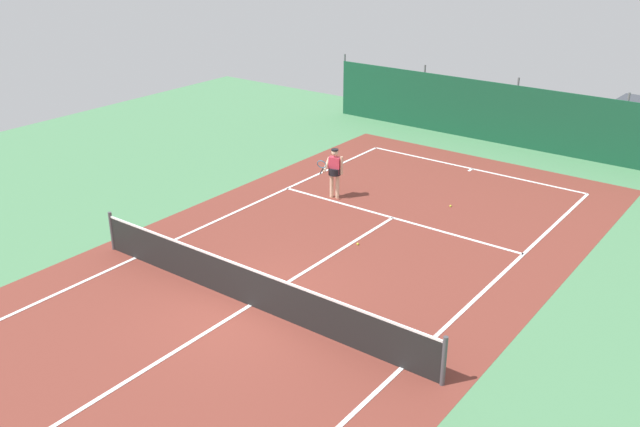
{
  "coord_description": "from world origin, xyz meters",
  "views": [
    {
      "loc": [
        9.81,
        -10.4,
        8.45
      ],
      "look_at": [
        -0.71,
        3.68,
        0.9
      ],
      "focal_mm": 39.24,
      "sensor_mm": 36.0,
      "label": 1
    }
  ],
  "objects_px": {
    "tennis_player": "(334,170)",
    "tennis_ball_near_player": "(358,244)",
    "tennis_ball_midcourt": "(451,206)",
    "parked_car": "(635,121)",
    "tennis_net": "(250,286)"
  },
  "relations": [
    {
      "from": "tennis_player",
      "to": "tennis_ball_near_player",
      "type": "height_order",
      "value": "tennis_player"
    },
    {
      "from": "tennis_player",
      "to": "tennis_ball_midcourt",
      "type": "relative_size",
      "value": 24.85
    },
    {
      "from": "tennis_player",
      "to": "tennis_ball_midcourt",
      "type": "xyz_separation_m",
      "value": [
        3.38,
        1.55,
        -0.93
      ]
    },
    {
      "from": "tennis_ball_near_player",
      "to": "parked_car",
      "type": "bearing_deg",
      "value": 76.63
    },
    {
      "from": "tennis_net",
      "to": "tennis_ball_near_player",
      "type": "xyz_separation_m",
      "value": [
        0.2,
        4.21,
        -0.48
      ]
    },
    {
      "from": "tennis_ball_near_player",
      "to": "tennis_ball_midcourt",
      "type": "xyz_separation_m",
      "value": [
        0.8,
        4.02,
        0.0
      ]
    },
    {
      "from": "tennis_ball_near_player",
      "to": "parked_car",
      "type": "distance_m",
      "value": 15.06
    },
    {
      "from": "tennis_player",
      "to": "tennis_ball_midcourt",
      "type": "distance_m",
      "value": 3.83
    },
    {
      "from": "tennis_net",
      "to": "parked_car",
      "type": "distance_m",
      "value": 19.2
    },
    {
      "from": "tennis_player",
      "to": "parked_car",
      "type": "relative_size",
      "value": 0.38
    },
    {
      "from": "tennis_net",
      "to": "tennis_player",
      "type": "bearing_deg",
      "value": 109.64
    },
    {
      "from": "tennis_net",
      "to": "tennis_player",
      "type": "relative_size",
      "value": 6.17
    },
    {
      "from": "tennis_player",
      "to": "parked_car",
      "type": "bearing_deg",
      "value": -131.58
    },
    {
      "from": "tennis_ball_near_player",
      "to": "parked_car",
      "type": "height_order",
      "value": "parked_car"
    },
    {
      "from": "tennis_player",
      "to": "tennis_ball_near_player",
      "type": "xyz_separation_m",
      "value": [
        2.58,
        -2.47,
        -0.93
      ]
    }
  ]
}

